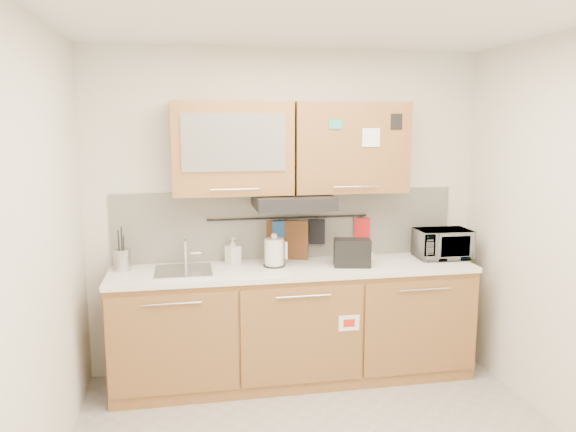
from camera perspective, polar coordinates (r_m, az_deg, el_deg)
name	(u,v)px	position (r m, az deg, el deg)	size (l,w,h in m)	color
ceiling	(340,10)	(3.13, 5.29, 20.13)	(3.20, 3.20, 0.00)	white
wall_back	(287,212)	(4.59, -0.06, 0.41)	(3.20, 3.20, 0.00)	silver
wall_left	(32,266)	(3.14, -24.60, -4.66)	(3.00, 3.00, 0.00)	silver
base_cabinet	(295,329)	(4.53, 0.67, -11.46)	(2.80, 0.64, 0.88)	#A66E3B
countertop	(295,269)	(4.37, 0.68, -5.40)	(2.82, 0.62, 0.04)	white
backsplash	(288,224)	(4.59, -0.04, -0.85)	(2.80, 0.02, 0.56)	silver
upper_cabinets	(291,148)	(4.36, 0.30, 6.95)	(1.82, 0.37, 0.70)	#A66E3B
range_hood	(293,202)	(4.33, 0.54, 1.47)	(0.60, 0.46, 0.10)	black
sink	(184,270)	(4.31, -10.56, -5.46)	(0.42, 0.40, 0.26)	silver
utensil_rail	(289,218)	(4.55, 0.05, -0.18)	(0.02, 0.02, 1.30)	black
utensil_crock	(122,259)	(4.41, -16.49, -4.26)	(0.16, 0.16, 0.33)	#AEAEB3
kettle	(274,253)	(4.35, -1.40, -3.79)	(0.19, 0.17, 0.26)	silver
toaster	(352,252)	(4.38, 6.53, -3.70)	(0.31, 0.22, 0.21)	black
microwave	(443,244)	(4.78, 15.43, -2.74)	(0.43, 0.29, 0.24)	#999999
soap_bottle	(233,250)	(4.45, -5.62, -3.50)	(0.10, 0.10, 0.21)	#999999
cutting_board	(287,247)	(4.57, -0.12, -3.12)	(0.35, 0.03, 0.43)	brown
oven_mitt	(280,234)	(4.54, -0.82, -1.84)	(0.13, 0.03, 0.22)	#215197
dark_pouch	(317,232)	(4.60, 2.97, -1.62)	(0.13, 0.04, 0.20)	black
pot_holder	(362,228)	(4.70, 7.53, -1.18)	(0.13, 0.02, 0.16)	red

